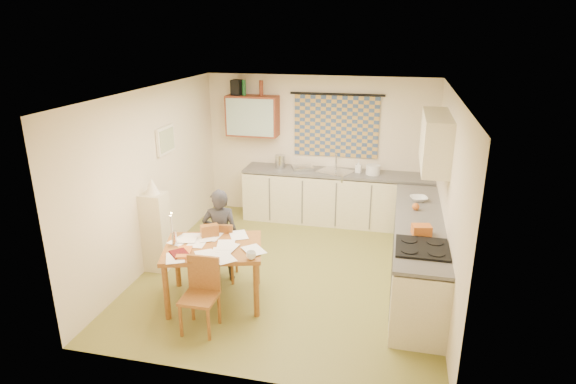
% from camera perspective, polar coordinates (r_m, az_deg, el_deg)
% --- Properties ---
extents(floor, '(4.00, 4.50, 0.02)m').
position_cam_1_polar(floor, '(6.90, 0.28, -9.38)').
color(floor, olive).
rests_on(floor, ground).
extents(ceiling, '(4.00, 4.50, 0.02)m').
position_cam_1_polar(ceiling, '(6.12, 0.32, 11.86)').
color(ceiling, white).
rests_on(ceiling, floor).
extents(wall_back, '(4.00, 0.02, 2.50)m').
position_cam_1_polar(wall_back, '(8.53, 3.67, 5.26)').
color(wall_back, beige).
rests_on(wall_back, floor).
extents(wall_front, '(4.00, 0.02, 2.50)m').
position_cam_1_polar(wall_front, '(4.39, -6.29, -8.52)').
color(wall_front, beige).
rests_on(wall_front, floor).
extents(wall_left, '(0.02, 4.50, 2.50)m').
position_cam_1_polar(wall_left, '(7.10, -15.74, 1.73)').
color(wall_left, beige).
rests_on(wall_left, floor).
extents(wall_right, '(0.02, 4.50, 2.50)m').
position_cam_1_polar(wall_right, '(6.29, 18.45, -0.74)').
color(wall_right, beige).
rests_on(wall_right, floor).
extents(window_blind, '(1.45, 0.03, 1.05)m').
position_cam_1_polar(window_blind, '(8.37, 5.72, 7.74)').
color(window_blind, '#32496E').
rests_on(window_blind, wall_back).
extents(curtain_rod, '(1.60, 0.04, 0.04)m').
position_cam_1_polar(curtain_rod, '(8.26, 5.83, 11.46)').
color(curtain_rod, black).
rests_on(curtain_rod, wall_back).
extents(wall_cabinet, '(0.90, 0.34, 0.70)m').
position_cam_1_polar(wall_cabinet, '(8.51, -4.22, 9.00)').
color(wall_cabinet, maroon).
rests_on(wall_cabinet, wall_back).
extents(wall_cabinet_glass, '(0.84, 0.02, 0.64)m').
position_cam_1_polar(wall_cabinet_glass, '(8.35, -4.56, 8.80)').
color(wall_cabinet_glass, '#99B2A5').
rests_on(wall_cabinet_glass, wall_back).
extents(upper_cabinet_right, '(0.34, 1.30, 0.70)m').
position_cam_1_polar(upper_cabinet_right, '(6.64, 17.07, 5.82)').
color(upper_cabinet_right, beige).
rests_on(upper_cabinet_right, wall_right).
extents(framed_print, '(0.04, 0.50, 0.40)m').
position_cam_1_polar(framed_print, '(7.31, -14.31, 6.00)').
color(framed_print, white).
rests_on(framed_print, wall_left).
extents(print_canvas, '(0.01, 0.42, 0.32)m').
position_cam_1_polar(print_canvas, '(7.29, -14.13, 5.99)').
color(print_canvas, beige).
rests_on(print_canvas, wall_left).
extents(counter_back, '(3.30, 0.62, 0.92)m').
position_cam_1_polar(counter_back, '(8.41, 5.96, -0.68)').
color(counter_back, beige).
rests_on(counter_back, floor).
extents(counter_right, '(0.62, 2.95, 0.92)m').
position_cam_1_polar(counter_right, '(6.59, 15.02, -7.03)').
color(counter_right, beige).
rests_on(counter_right, floor).
extents(stove, '(0.61, 0.61, 0.95)m').
position_cam_1_polar(stove, '(5.81, 15.22, -10.51)').
color(stove, white).
rests_on(stove, floor).
extents(sink, '(0.68, 0.63, 0.10)m').
position_cam_1_polar(sink, '(8.29, 5.59, 2.14)').
color(sink, silver).
rests_on(sink, counter_back).
extents(tap, '(0.04, 0.04, 0.28)m').
position_cam_1_polar(tap, '(8.41, 5.74, 3.67)').
color(tap, silver).
rests_on(tap, counter_back).
extents(dish_rack, '(0.44, 0.41, 0.06)m').
position_cam_1_polar(dish_rack, '(8.35, 1.75, 2.86)').
color(dish_rack, silver).
rests_on(dish_rack, counter_back).
extents(kettle, '(0.23, 0.23, 0.24)m').
position_cam_1_polar(kettle, '(8.41, -0.93, 3.63)').
color(kettle, silver).
rests_on(kettle, counter_back).
extents(mixing_bowl, '(0.27, 0.27, 0.16)m').
position_cam_1_polar(mixing_bowl, '(8.20, 10.05, 2.63)').
color(mixing_bowl, white).
rests_on(mixing_bowl, counter_back).
extents(soap_bottle, '(0.13, 0.14, 0.21)m').
position_cam_1_polar(soap_bottle, '(8.26, 8.38, 3.02)').
color(soap_bottle, white).
rests_on(soap_bottle, counter_back).
extents(bowl, '(0.36, 0.36, 0.06)m').
position_cam_1_polar(bowl, '(7.10, 15.23, -0.77)').
color(bowl, white).
rests_on(bowl, counter_right).
extents(orange_bag, '(0.25, 0.20, 0.12)m').
position_cam_1_polar(orange_bag, '(5.95, 15.54, -4.36)').
color(orange_bag, '#C46020').
rests_on(orange_bag, counter_right).
extents(fruit_orange, '(0.10, 0.10, 0.10)m').
position_cam_1_polar(fruit_orange, '(6.72, 14.90, -1.68)').
color(fruit_orange, '#C46020').
rests_on(fruit_orange, counter_right).
extents(speaker, '(0.18, 0.21, 0.26)m').
position_cam_1_polar(speaker, '(8.52, -6.10, 12.22)').
color(speaker, black).
rests_on(speaker, wall_cabinet).
extents(bottle_green, '(0.08, 0.08, 0.26)m').
position_cam_1_polar(bottle_green, '(8.48, -5.25, 12.22)').
color(bottle_green, '#195926').
rests_on(bottle_green, wall_cabinet).
extents(bottle_brown, '(0.09, 0.09, 0.26)m').
position_cam_1_polar(bottle_brown, '(8.39, -3.20, 12.19)').
color(bottle_brown, maroon).
rests_on(bottle_brown, wall_cabinet).
extents(dining_table, '(1.36, 1.17, 0.75)m').
position_cam_1_polar(dining_table, '(6.11, -8.71, -9.49)').
color(dining_table, brown).
rests_on(dining_table, floor).
extents(chair_far, '(0.45, 0.45, 0.86)m').
position_cam_1_polar(chair_far, '(6.65, -7.84, -8.06)').
color(chair_far, brown).
rests_on(chair_far, floor).
extents(chair_near, '(0.38, 0.38, 0.84)m').
position_cam_1_polar(chair_near, '(5.66, -10.32, -13.45)').
color(chair_near, brown).
rests_on(chair_near, floor).
extents(person, '(0.63, 0.55, 1.29)m').
position_cam_1_polar(person, '(6.47, -8.00, -5.12)').
color(person, black).
rests_on(person, floor).
extents(shelf_stand, '(0.32, 0.30, 1.13)m').
position_cam_1_polar(shelf_stand, '(6.97, -15.34, -4.58)').
color(shelf_stand, beige).
rests_on(shelf_stand, floor).
extents(lampshade, '(0.20, 0.20, 0.22)m').
position_cam_1_polar(lampshade, '(6.73, -15.83, 0.70)').
color(lampshade, white).
rests_on(lampshade, shelf_stand).
extents(letter_rack, '(0.24, 0.21, 0.16)m').
position_cam_1_polar(letter_rack, '(6.17, -9.28, -4.58)').
color(letter_rack, brown).
rests_on(letter_rack, dining_table).
extents(mug, '(0.13, 0.13, 0.09)m').
position_cam_1_polar(mug, '(5.56, -4.39, -7.50)').
color(mug, white).
rests_on(mug, dining_table).
extents(magazine, '(0.43, 0.43, 0.02)m').
position_cam_1_polar(magazine, '(5.77, -13.61, -7.36)').
color(magazine, '#6D0608').
rests_on(magazine, dining_table).
extents(book, '(0.28, 0.31, 0.02)m').
position_cam_1_polar(book, '(5.89, -12.98, -6.76)').
color(book, '#C46020').
rests_on(book, dining_table).
extents(orange_box, '(0.14, 0.11, 0.04)m').
position_cam_1_polar(orange_box, '(5.69, -12.55, -7.54)').
color(orange_box, '#C46020').
rests_on(orange_box, dining_table).
extents(eyeglasses, '(0.14, 0.09, 0.02)m').
position_cam_1_polar(eyeglasses, '(5.68, -7.58, -7.42)').
color(eyeglasses, black).
rests_on(eyeglasses, dining_table).
extents(candle_holder, '(0.07, 0.07, 0.18)m').
position_cam_1_polar(candle_holder, '(6.04, -13.33, -5.28)').
color(candle_holder, silver).
rests_on(candle_holder, dining_table).
extents(candle, '(0.03, 0.03, 0.22)m').
position_cam_1_polar(candle, '(5.91, -13.67, -3.73)').
color(candle, white).
rests_on(candle, dining_table).
extents(candle_flame, '(0.02, 0.02, 0.02)m').
position_cam_1_polar(candle_flame, '(5.91, -13.65, -2.45)').
color(candle_flame, '#FFCC66').
rests_on(candle_flame, dining_table).
extents(papers, '(1.30, 1.13, 0.02)m').
position_cam_1_polar(papers, '(5.91, -8.99, -6.36)').
color(papers, white).
rests_on(papers, dining_table).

